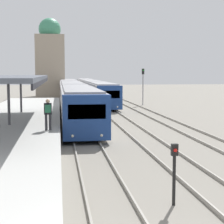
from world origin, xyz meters
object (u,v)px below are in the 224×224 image
Objects in this scene: person_on_platform at (48,112)px; train_far at (92,88)px; signal_post_near at (174,168)px; signal_mast_far at (143,82)px; train_near at (72,93)px.

train_far reaches higher than person_on_platform.
signal_mast_far is (6.99, 35.01, 1.71)m from signal_post_near.
signal_mast_far is at bearing -68.33° from train_far.
person_on_platform is 0.04× the size of train_near.
train_near is 24.85× the size of signal_post_near.
train_near reaches higher than train_far.
train_near reaches higher than signal_post_near.
person_on_platform is 0.37× the size of signal_mast_far.
signal_mast_far reaches higher than signal_post_near.
train_near is 33.38m from signal_post_near.
train_far is at bearing 111.67° from signal_mast_far.
signal_post_near is 35.74m from signal_mast_far.
signal_mast_far is (8.89, 1.69, 1.25)m from train_near.
signal_mast_far reaches higher than train_near.
signal_post_near is (1.91, -33.32, -0.46)m from train_near.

